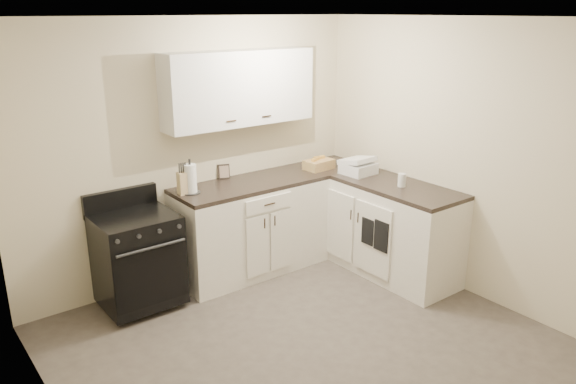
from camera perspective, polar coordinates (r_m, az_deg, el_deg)
floor at (r=4.58m, az=2.65°, el=-15.75°), size 3.60×3.60×0.00m
ceiling at (r=3.81m, az=3.22°, el=17.29°), size 3.60×3.60×0.00m
wall_back at (r=5.47m, az=-9.39°, el=4.05°), size 3.60×0.00×3.60m
wall_right at (r=5.33m, az=17.89°, el=3.04°), size 0.00×3.60×3.60m
wall_left at (r=3.25m, az=-22.35°, el=-6.97°), size 0.00×3.60×3.60m
wall_front at (r=3.00m, az=26.01°, el=-9.54°), size 3.60×0.00×3.60m
base_cabinets_back at (r=5.67m, az=-3.75°, el=-3.72°), size 1.55×0.60×0.90m
base_cabinets_right at (r=5.85m, az=8.65°, el=-3.19°), size 0.60×1.90×0.90m
countertop_back at (r=5.51m, az=-3.85°, el=0.82°), size 1.55×0.60×0.04m
countertop_right at (r=5.70m, az=8.87°, el=1.22°), size 0.60×1.90×0.04m
upper_cabinets at (r=5.44m, az=-4.94°, el=10.49°), size 1.55×0.30×0.70m
stove at (r=5.13m, az=-14.98°, el=-6.63°), size 0.67×0.57×0.81m
knife_block at (r=5.19m, az=-10.60°, el=0.86°), size 0.10×0.09×0.21m
paper_towel at (r=5.20m, az=-9.88°, el=1.32°), size 0.13×0.13×0.27m
picture_frame at (r=5.63m, az=-6.54°, el=2.08°), size 0.12×0.07×0.15m
wicker_basket at (r=5.95m, az=3.15°, el=2.81°), size 0.32×0.22×0.10m
countertop_grill at (r=5.81m, az=7.15°, el=2.40°), size 0.32×0.30×0.11m
glass_jar at (r=5.45m, az=11.49°, el=1.20°), size 0.09×0.09×0.13m
oven_mitt_near at (r=5.34m, az=9.48°, el=-4.45°), size 0.02×0.17×0.30m
oven_mitt_far at (r=5.46m, az=8.11°, el=-4.00°), size 0.02×0.15×0.26m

